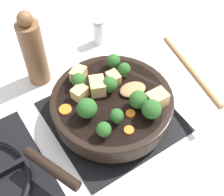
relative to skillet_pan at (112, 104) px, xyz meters
The scene contains 23 objects.
ground_plane 0.06m from the skillet_pan, 68.47° to the right, with size 2.40×2.40×0.00m, color silver.
front_burner_grate 0.05m from the skillet_pan, 68.47° to the right, with size 0.31×0.31×0.03m.
skillet_pan is the anchor object (origin of this frame).
wooden_spoon 0.16m from the skillet_pan, 99.94° to the right, with size 0.27×0.24×0.02m.
tofu_cube_center_large 0.07m from the skillet_pan, 38.25° to the right, with size 0.04×0.03×0.03m, color #DBB770.
tofu_cube_near_handle 0.09m from the skillet_pan, 51.82° to the left, with size 0.04×0.03×0.03m, color #DBB770.
tofu_cube_east_chunk 0.12m from the skillet_pan, 131.91° to the right, with size 0.05×0.04×0.04m, color #DBB770.
tofu_cube_west_chunk 0.06m from the skillet_pan, 21.34° to the left, with size 0.05×0.04×0.04m, color #DBB770.
tofu_cube_back_piece 0.12m from the skillet_pan, 18.13° to the left, with size 0.04×0.03×0.03m, color #DBB770.
broccoli_floret_near_spoon 0.10m from the skillet_pan, 56.05° to the right, with size 0.03×0.03×0.04m.
broccoli_floret_center_top 0.09m from the skillet_pan, 99.78° to the left, with size 0.05×0.05×0.05m.
broccoli_floret_east_rim 0.06m from the skillet_pan, 22.04° to the right, with size 0.04×0.04×0.05m.
broccoli_floret_west_rim 0.08m from the skillet_pan, 156.36° to the left, with size 0.03×0.03×0.04m.
broccoli_floret_north_edge 0.09m from the skillet_pan, 145.72° to the right, with size 0.04×0.04×0.05m.
broccoli_floret_south_cluster 0.12m from the skillet_pan, 137.57° to the left, with size 0.03×0.03×0.04m.
broccoli_floret_mid_floret 0.12m from the skillet_pan, 154.13° to the right, with size 0.05×0.05×0.05m.
broccoli_floret_small_inner 0.12m from the skillet_pan, 35.97° to the right, with size 0.04×0.04×0.04m.
broccoli_floret_tall_stem 0.10m from the skillet_pan, 31.96° to the left, with size 0.04×0.04×0.04m.
carrot_slice_orange_thin 0.11m from the skillet_pan, 169.57° to the left, with size 0.02×0.02×0.01m, color orange.
carrot_slice_near_center 0.12m from the skillet_pan, 74.45° to the left, with size 0.03×0.03×0.01m, color orange.
carrot_slice_edge_slice 0.07m from the skillet_pan, 169.91° to the right, with size 0.02×0.02×0.01m, color orange.
pepper_mill 0.26m from the skillet_pan, 22.68° to the left, with size 0.06×0.06×0.23m.
salt_shaker 0.30m from the skillet_pan, 25.67° to the right, with size 0.04×0.04×0.09m.
Camera 1 is at (-0.40, 0.26, 0.68)m, focal length 50.00 mm.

